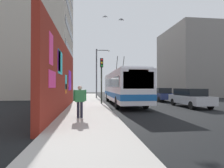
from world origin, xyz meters
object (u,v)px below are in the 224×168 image
object	(u,v)px
city_bus	(123,86)
parked_car_red	(137,92)
parked_car_dark_gray	(146,93)
parked_car_navy	(161,94)
pedestrian_near_wall	(80,99)
parked_car_silver	(190,97)
traffic_light	(102,73)
street_lamp	(98,70)

from	to	relation	value
city_bus	parked_car_red	bearing A→B (deg)	-20.03
parked_car_dark_gray	parked_car_red	world-z (taller)	same
parked_car_navy	parked_car_red	distance (m)	11.13
pedestrian_near_wall	parked_car_silver	bearing A→B (deg)	-60.04
parked_car_navy	parked_car_red	size ratio (longest dim) A/B	0.92
city_bus	traffic_light	world-z (taller)	city_bus
parked_car_dark_gray	parked_car_red	distance (m)	5.24
parked_car_silver	parked_car_navy	world-z (taller)	same
parked_car_silver	parked_car_red	world-z (taller)	same
pedestrian_near_wall	traffic_light	world-z (taller)	traffic_light
parked_car_dark_gray	traffic_light	size ratio (longest dim) A/B	1.12
traffic_light	pedestrian_near_wall	bearing A→B (deg)	167.80
parked_car_dark_gray	pedestrian_near_wall	size ratio (longest dim) A/B	2.88
city_bus	parked_car_navy	xyz separation A→B (m)	(3.13, -5.20, -0.92)
parked_car_dark_gray	parked_car_navy	bearing A→B (deg)	180.00
city_bus	parked_car_navy	distance (m)	6.14
city_bus	parked_car_silver	xyz separation A→B (m)	(-3.20, -5.20, -0.92)
parked_car_navy	street_lamp	world-z (taller)	street_lamp
city_bus	street_lamp	world-z (taller)	street_lamp
parked_car_silver	pedestrian_near_wall	size ratio (longest dim) A/B	2.88
traffic_light	parked_car_navy	bearing A→B (deg)	-62.09
parked_car_red	street_lamp	bearing A→B (deg)	130.85
parked_car_navy	street_lamp	xyz separation A→B (m)	(4.88, 7.23, 3.24)
city_bus	parked_car_silver	size ratio (longest dim) A/B	2.49
parked_car_navy	traffic_light	size ratio (longest dim) A/B	0.95
parked_car_dark_gray	traffic_light	xyz separation A→B (m)	(-9.78, 7.35, 2.17)
traffic_light	city_bus	bearing A→B (deg)	-70.55
city_bus	pedestrian_near_wall	xyz separation A→B (m)	(-8.39, 3.80, -0.63)
parked_car_dark_gray	parked_car_silver	bearing A→B (deg)	-180.00
parked_car_navy	pedestrian_near_wall	xyz separation A→B (m)	(-11.52, 9.00, 0.29)
parked_car_silver	traffic_light	bearing A→B (deg)	71.61
city_bus	traffic_light	distance (m)	2.60
traffic_light	street_lamp	xyz separation A→B (m)	(8.77, -0.12, 1.06)
pedestrian_near_wall	traffic_light	xyz separation A→B (m)	(7.63, -1.65, 1.88)
city_bus	pedestrian_near_wall	bearing A→B (deg)	155.64
city_bus	parked_car_red	size ratio (longest dim) A/B	2.71
city_bus	parked_car_red	distance (m)	15.21
parked_car_navy	parked_car_silver	bearing A→B (deg)	-180.00
parked_car_silver	pedestrian_near_wall	world-z (taller)	pedestrian_near_wall
parked_car_navy	pedestrian_near_wall	size ratio (longest dim) A/B	2.45
city_bus	parked_car_navy	size ratio (longest dim) A/B	2.93
parked_car_red	pedestrian_near_wall	size ratio (longest dim) A/B	2.65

